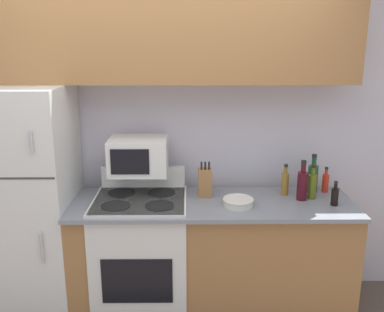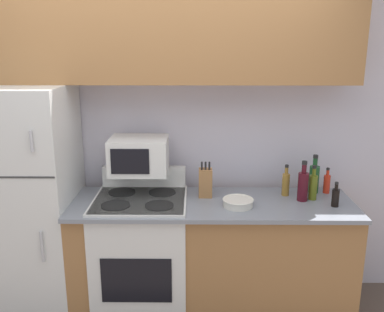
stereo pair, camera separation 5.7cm
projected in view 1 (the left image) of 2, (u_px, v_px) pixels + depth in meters
name	position (u px, v px, depth m)	size (l,w,h in m)	color
wall_back	(164.00, 139.00, 3.43)	(8.00, 0.05, 2.55)	silver
lower_cabinets	(212.00, 257.00, 3.25)	(2.06, 0.65, 0.91)	#9E6B3D
refrigerator	(24.00, 204.00, 3.16)	(0.74, 0.71, 1.74)	silver
upper_cabinets	(161.00, 33.00, 3.02)	(2.79, 0.35, 0.70)	#9E6B3D
stove	(142.00, 255.00, 3.22)	(0.68, 0.63, 1.09)	silver
microwave	(139.00, 156.00, 3.15)	(0.42, 0.34, 0.26)	silver
knife_block	(205.00, 182.00, 3.20)	(0.10, 0.10, 0.27)	#9E6B3D
bowl	(238.00, 202.00, 3.02)	(0.22, 0.22, 0.06)	silver
bottle_vinegar	(285.00, 183.00, 3.23)	(0.06, 0.06, 0.24)	olive
bottle_wine_red	(302.00, 184.00, 3.12)	(0.08, 0.08, 0.30)	#470F19
bottle_hot_sauce	(325.00, 182.00, 3.30)	(0.05, 0.05, 0.20)	red
bottle_olive_oil	(312.00, 185.00, 3.15)	(0.06, 0.06, 0.26)	#5B6619
bottle_wine_green	(313.00, 177.00, 3.29)	(0.08, 0.08, 0.30)	#194C23
bottle_soy_sauce	(335.00, 196.00, 3.03)	(0.05, 0.05, 0.18)	black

